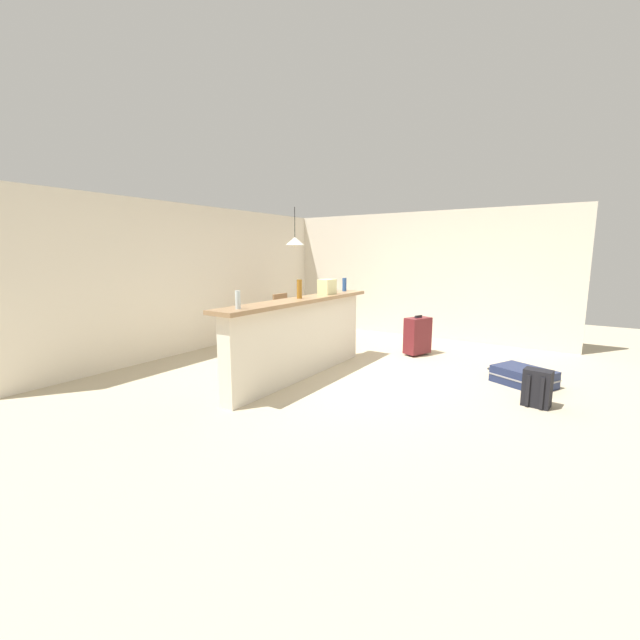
# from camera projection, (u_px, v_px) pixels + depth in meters

# --- Properties ---
(ground_plane) EXTENTS (13.00, 13.00, 0.05)m
(ground_plane) POSITION_uv_depth(u_px,v_px,m) (355.00, 375.00, 5.76)
(ground_plane) COLOR #BCAD8E
(wall_back) EXTENTS (6.60, 0.10, 2.50)m
(wall_back) POSITION_uv_depth(u_px,v_px,m) (205.00, 278.00, 7.20)
(wall_back) COLOR silver
(wall_back) RESTS_ON ground_plane
(wall_right) EXTENTS (0.10, 6.00, 2.50)m
(wall_right) POSITION_uv_depth(u_px,v_px,m) (414.00, 275.00, 8.23)
(wall_right) COLOR silver
(wall_right) RESTS_ON ground_plane
(partition_half_wall) EXTENTS (2.80, 0.20, 1.04)m
(partition_half_wall) POSITION_uv_depth(u_px,v_px,m) (301.00, 340.00, 5.48)
(partition_half_wall) COLOR silver
(partition_half_wall) RESTS_ON ground_plane
(bar_countertop) EXTENTS (2.96, 0.40, 0.05)m
(bar_countertop) POSITION_uv_depth(u_px,v_px,m) (300.00, 300.00, 5.40)
(bar_countertop) COLOR #93704C
(bar_countertop) RESTS_ON partition_half_wall
(bottle_clear) EXTENTS (0.06, 0.06, 0.20)m
(bottle_clear) POSITION_uv_depth(u_px,v_px,m) (238.00, 300.00, 4.36)
(bottle_clear) COLOR silver
(bottle_clear) RESTS_ON bar_countertop
(bottle_amber) EXTENTS (0.07, 0.07, 0.25)m
(bottle_amber) POSITION_uv_depth(u_px,v_px,m) (299.00, 289.00, 5.39)
(bottle_amber) COLOR #9E661E
(bottle_amber) RESTS_ON bar_countertop
(bottle_blue) EXTENTS (0.07, 0.07, 0.21)m
(bottle_blue) POSITION_uv_depth(u_px,v_px,m) (344.00, 285.00, 6.43)
(bottle_blue) COLOR #284C89
(bottle_blue) RESTS_ON bar_countertop
(grocery_bag) EXTENTS (0.26, 0.18, 0.22)m
(grocery_bag) POSITION_uv_depth(u_px,v_px,m) (327.00, 287.00, 5.94)
(grocery_bag) COLOR beige
(grocery_bag) RESTS_ON bar_countertop
(dining_table) EXTENTS (1.10, 0.80, 0.74)m
(dining_table) POSITION_uv_depth(u_px,v_px,m) (296.00, 310.00, 7.45)
(dining_table) COLOR #4C331E
(dining_table) RESTS_ON ground_plane
(dining_chair_near_partition) EXTENTS (0.46, 0.46, 0.93)m
(dining_chair_near_partition) POSITION_uv_depth(u_px,v_px,m) (317.00, 320.00, 7.12)
(dining_chair_near_partition) COLOR #9E754C
(dining_chair_near_partition) RESTS_ON ground_plane
(dining_chair_far_side) EXTENTS (0.40, 0.40, 0.93)m
(dining_chair_far_side) POSITION_uv_depth(u_px,v_px,m) (276.00, 315.00, 7.77)
(dining_chair_far_side) COLOR #9E754C
(dining_chair_far_side) RESTS_ON ground_plane
(pendant_lamp) EXTENTS (0.34, 0.34, 0.71)m
(pendant_lamp) POSITION_uv_depth(u_px,v_px,m) (295.00, 241.00, 7.25)
(pendant_lamp) COLOR black
(suitcase_flat_navy) EXTENTS (0.75, 0.89, 0.22)m
(suitcase_flat_navy) POSITION_uv_depth(u_px,v_px,m) (523.00, 377.00, 5.22)
(suitcase_flat_navy) COLOR #1E284C
(suitcase_flat_navy) RESTS_ON ground_plane
(backpack_black) EXTENTS (0.28, 0.30, 0.42)m
(backpack_black) POSITION_uv_depth(u_px,v_px,m) (537.00, 389.00, 4.48)
(backpack_black) COLOR black
(backpack_black) RESTS_ON ground_plane
(suitcase_upright_maroon) EXTENTS (0.50, 0.39, 0.67)m
(suitcase_upright_maroon) POSITION_uv_depth(u_px,v_px,m) (418.00, 335.00, 6.74)
(suitcase_upright_maroon) COLOR maroon
(suitcase_upright_maroon) RESTS_ON ground_plane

